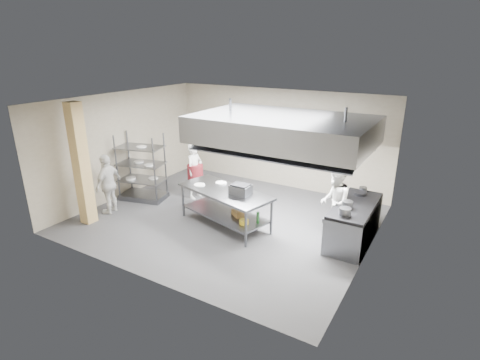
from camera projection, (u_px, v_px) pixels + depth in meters
The scene contains 23 objects.
floor at pixel (226, 219), 9.62m from camera, with size 7.00×7.00×0.00m, color #2F2F31.
ceiling at pixel (225, 101), 8.61m from camera, with size 7.00×7.00×0.00m, color silver.
wall_back at pixel (278, 138), 11.55m from camera, with size 7.00×7.00×0.00m, color gray.
wall_left at pixel (124, 145), 10.79m from camera, with size 6.00×6.00×0.00m, color gray.
wall_right at pixel (374, 189), 7.44m from camera, with size 6.00×6.00×0.00m, color gray.
column at pixel (81, 165), 8.96m from camera, with size 0.30×0.30×3.00m, color #D9B56F.
exhaust_hood at pixel (283, 129), 8.51m from camera, with size 4.00×2.50×0.60m, color gray.
hood_strip_a at pixel (248, 138), 9.05m from camera, with size 1.60×0.12×0.04m, color white.
hood_strip_b at pixel (320, 148), 8.19m from camera, with size 1.60×0.12×0.04m, color white.
wall_shelf at pixel (334, 147), 10.55m from camera, with size 1.50×0.28×0.04m, color gray.
island at pixel (225, 208), 9.15m from camera, with size 2.42×1.01×0.91m, color slate, non-canonical shape.
island_worktop at pixel (225, 192), 9.01m from camera, with size 2.42×1.01×0.06m, color gray.
island_undershelf at pixel (225, 213), 9.20m from camera, with size 2.23×0.91×0.04m, color slate.
pass_rack at pixel (142, 167), 10.59m from camera, with size 1.27×0.74×1.90m, color gray, non-canonical shape.
cooking_range at pixel (354, 224), 8.41m from camera, with size 0.80×2.00×0.84m, color gray.
range_top at pixel (356, 205), 8.26m from camera, with size 0.78×1.96×0.06m, color black.
chef_head at pixel (195, 171), 10.72m from camera, with size 0.59×0.39×1.61m, color white.
chef_line at pixel (335, 202), 8.52m from camera, with size 0.81×0.63×1.66m, color white.
chef_plating at pixel (109, 184), 9.75m from camera, with size 0.93×0.39×1.59m, color white.
griddle at pixel (241, 190), 8.73m from camera, with size 0.45×0.35×0.22m, color slate.
wicker_basket at pixel (238, 213), 9.01m from camera, with size 0.33×0.22×0.14m, color olive.
stockpot at pixel (347, 205), 8.02m from camera, with size 0.23×0.23×0.16m, color gray.
plate_stack at pixel (143, 179), 10.70m from camera, with size 0.28×0.28×0.05m, color white.
Camera 1 is at (4.73, -7.33, 4.18)m, focal length 28.00 mm.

